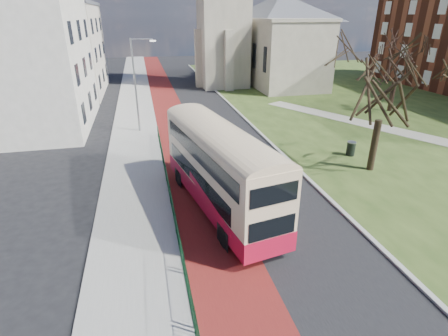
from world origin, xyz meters
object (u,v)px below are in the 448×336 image
object	(u,v)px
streetlamp	(137,81)
winter_tree_far	(399,58)
bus	(219,166)
winter_tree_near	(387,77)
litter_bin	(351,148)

from	to	relation	value
streetlamp	winter_tree_far	world-z (taller)	winter_tree_far
streetlamp	bus	world-z (taller)	streetlamp
bus	winter_tree_far	xyz separation A→B (m)	(23.09, 16.53, 3.08)
winter_tree_near	litter_bin	world-z (taller)	winter_tree_near
winter_tree_far	winter_tree_near	bearing A→B (deg)	-130.49
winter_tree_far	litter_bin	bearing A→B (deg)	-136.45
bus	winter_tree_far	bearing A→B (deg)	24.98
streetlamp	winter_tree_near	world-z (taller)	winter_tree_near
litter_bin	winter_tree_near	bearing A→B (deg)	-92.29
streetlamp	winter_tree_far	bearing A→B (deg)	2.95
litter_bin	streetlamp	bearing A→B (deg)	147.89
streetlamp	litter_bin	world-z (taller)	streetlamp
winter_tree_near	winter_tree_far	size ratio (longest dim) A/B	1.12
streetlamp	winter_tree_near	xyz separation A→B (m)	(15.34, -12.39, 1.74)
bus	streetlamp	bearing A→B (deg)	94.26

